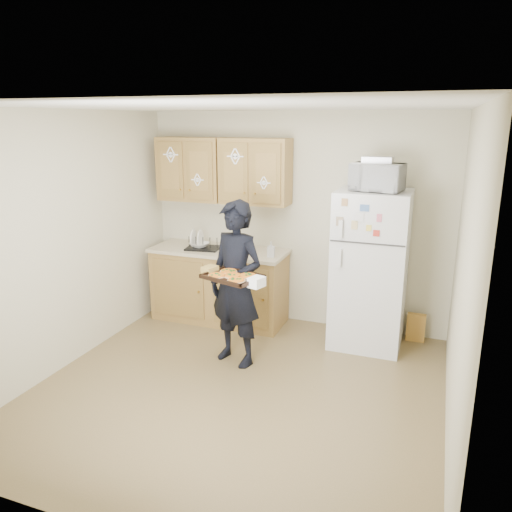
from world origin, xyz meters
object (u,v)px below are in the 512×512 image
object	(u,v)px
baking_tray	(232,277)
microwave	(377,177)
refrigerator	(370,269)
person	(236,284)
dish_rack	(203,243)

from	to	relation	value
baking_tray	microwave	size ratio (longest dim) A/B	0.99
refrigerator	person	bearing A→B (deg)	-142.32
microwave	baking_tray	bearing A→B (deg)	-125.17
person	microwave	world-z (taller)	microwave
person	baking_tray	size ratio (longest dim) A/B	3.33
refrigerator	person	distance (m)	1.49
refrigerator	microwave	xyz separation A→B (m)	(0.02, -0.05, 0.99)
microwave	dish_rack	xyz separation A→B (m)	(-2.00, 0.05, -0.86)
baking_tray	person	bearing A→B (deg)	124.01
refrigerator	microwave	size ratio (longest dim) A/B	3.36
baking_tray	microwave	xyz separation A→B (m)	(1.11, 1.14, 0.84)
person	microwave	xyz separation A→B (m)	(1.20, 0.86, 1.01)
microwave	dish_rack	world-z (taller)	microwave
refrigerator	baking_tray	distance (m)	1.62
refrigerator	microwave	bearing A→B (deg)	-67.71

